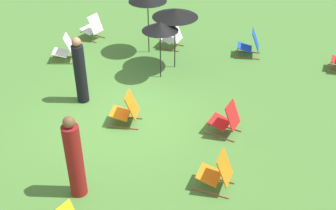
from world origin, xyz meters
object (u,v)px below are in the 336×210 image
deckchair_9 (92,28)px  umbrella_0 (175,13)px  umbrella_1 (160,26)px  deckchair_4 (226,120)px  deckchair_6 (217,173)px  person_0 (80,72)px  person_1 (75,159)px  deckchair_2 (250,45)px  deckchair_8 (65,50)px  deckchair_7 (172,37)px  deckchair_10 (126,110)px

deckchair_9 → umbrella_0: (1.11, 3.16, 1.30)m
deckchair_9 → umbrella_1: (1.79, 2.95, 1.16)m
deckchair_4 → umbrella_1: 3.27m
deckchair_6 → person_0: person_0 is taller
deckchair_4 → person_1: person_1 is taller
umbrella_1 → deckchair_2: bearing=133.2°
umbrella_0 → person_0: umbrella_0 is taller
umbrella_0 → person_0: 3.12m
deckchair_8 → person_1: bearing=13.4°
deckchair_4 → deckchair_6: (1.81, 0.16, 0.00)m
umbrella_1 → umbrella_0: bearing=162.7°
deckchair_7 → umbrella_1: bearing=14.0°
deckchair_4 → umbrella_1: bearing=-121.3°
umbrella_1 → deckchair_9: bearing=-121.3°
deckchair_9 → deckchair_2: bearing=108.6°
umbrella_1 → person_1: (4.81, -0.10, -0.68)m
deckchair_10 → deckchair_2: bearing=144.3°
deckchair_2 → person_0: 5.38m
deckchair_6 → deckchair_10: (-1.50, -2.49, 0.00)m
person_1 → umbrella_0: bearing=4.1°
deckchair_6 → deckchair_8: size_ratio=0.96×
deckchair_2 → umbrella_0: size_ratio=0.46×
deckchair_4 → deckchair_8: 5.70m
deckchair_7 → deckchair_8: (1.84, -2.78, 0.00)m
deckchair_4 → person_0: (-0.29, -3.78, 0.48)m
person_0 → person_1: 3.35m
deckchair_10 → deckchair_6: bearing=50.4°
deckchair_6 → umbrella_1: bearing=-144.1°
deckchair_2 → deckchair_8: same height
deckchair_7 → person_0: bearing=-12.4°
deckchair_2 → deckchair_10: bearing=-33.2°
umbrella_1 → deckchair_8: bearing=-91.7°
deckchair_10 → umbrella_0: size_ratio=0.46×
deckchair_9 → person_1: size_ratio=0.48×
deckchair_7 → umbrella_1: size_ratio=0.50×
deckchair_10 → umbrella_1: 2.65m
deckchair_4 → umbrella_0: size_ratio=0.47×
person_1 → person_0: bearing=32.5°
deckchair_4 → deckchair_6: size_ratio=1.01×
deckchair_2 → umbrella_1: 3.24m
deckchair_4 → deckchair_7: same height
deckchair_2 → deckchair_6: (5.94, 0.22, 0.00)m
umbrella_0 → umbrella_1: size_ratio=1.08×
umbrella_1 → deckchair_7: bearing=-172.7°
deckchair_9 → umbrella_0: size_ratio=0.48×
deckchair_7 → deckchair_6: bearing=31.3°
deckchair_7 → deckchair_8: bearing=-49.9°
umbrella_0 → person_1: bearing=-3.3°
deckchair_2 → deckchair_4: 4.13m
deckchair_4 → deckchair_10: size_ratio=1.01×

